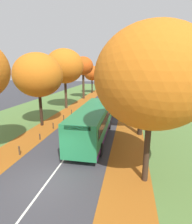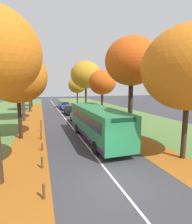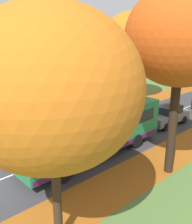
# 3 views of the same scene
# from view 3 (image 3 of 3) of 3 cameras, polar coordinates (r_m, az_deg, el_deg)

# --- Properties ---
(grass_verge_left) EXTENTS (12.00, 90.00, 0.01)m
(grass_verge_left) POSITION_cam_3_polar(r_m,az_deg,el_deg) (32.73, 4.04, 4.12)
(grass_verge_left) COLOR #517538
(grass_verge_left) RESTS_ON ground
(leaf_litter_left) EXTENTS (2.80, 60.00, 0.00)m
(leaf_litter_left) POSITION_cam_3_polar(r_m,az_deg,el_deg) (25.50, 2.22, 0.10)
(leaf_litter_left) COLOR #9E5619
(leaf_litter_left) RESTS_ON grass_verge_left
(road_centre_line) EXTENTS (0.12, 80.00, 0.01)m
(road_centre_line) POSITION_cam_3_polar(r_m,az_deg,el_deg) (27.48, 18.06, 0.51)
(road_centre_line) COLOR silver
(road_centre_line) RESTS_ON ground
(tree_left_near) EXTENTS (5.31, 5.31, 8.13)m
(tree_left_near) POSITION_cam_3_polar(r_m,az_deg,el_deg) (22.17, -7.26, 12.38)
(tree_left_near) COLOR black
(tree_left_near) RESTS_ON ground
(tree_left_mid) EXTENTS (5.99, 5.99, 9.48)m
(tree_left_mid) POSITION_cam_3_polar(r_m,az_deg,el_deg) (28.71, 7.77, 15.72)
(tree_left_mid) COLOR #422D1E
(tree_left_mid) RESTS_ON ground
(tree_left_far) EXTENTS (4.27, 4.27, 8.88)m
(tree_left_far) POSITION_cam_3_polar(r_m,az_deg,el_deg) (36.54, 18.53, 15.65)
(tree_left_far) COLOR #422D1E
(tree_left_far) RESTS_ON ground
(tree_right_nearest) EXTENTS (6.01, 6.01, 8.72)m
(tree_right_nearest) POSITION_cam_3_polar(r_m,az_deg,el_deg) (8.50, -9.77, 5.07)
(tree_right_nearest) COLOR #382619
(tree_right_nearest) RESTS_ON ground
(tree_right_near) EXTENTS (5.53, 5.53, 9.94)m
(tree_right_near) POSITION_cam_3_polar(r_m,az_deg,el_deg) (13.86, 18.05, 15.30)
(tree_right_near) COLOR black
(tree_right_near) RESTS_ON ground
(bollard_third) EXTENTS (0.12, 0.12, 0.58)m
(bollard_third) POSITION_cam_3_polar(r_m,az_deg,el_deg) (19.90, -12.75, -4.81)
(bollard_third) COLOR #4C3823
(bollard_third) RESTS_ON ground
(bollard_fourth) EXTENTS (0.12, 0.12, 0.68)m
(bollard_fourth) POSITION_cam_3_polar(r_m,az_deg,el_deg) (21.46, -5.80, -2.57)
(bollard_fourth) COLOR #4C3823
(bollard_fourth) RESTS_ON ground
(bollard_fifth) EXTENTS (0.12, 0.12, 0.74)m
(bollard_fifth) POSITION_cam_3_polar(r_m,az_deg,el_deg) (23.26, 0.25, -0.74)
(bollard_fifth) COLOR #4C3823
(bollard_fifth) RESTS_ON ground
(bollard_sixth) EXTENTS (0.12, 0.12, 0.72)m
(bollard_sixth) POSITION_cam_3_polar(r_m,az_deg,el_deg) (25.33, 5.31, 0.75)
(bollard_sixth) COLOR #4C3823
(bollard_sixth) RESTS_ON ground
(bus) EXTENTS (2.75, 10.43, 2.98)m
(bus) POSITION_cam_3_polar(r_m,az_deg,el_deg) (16.39, -0.63, -4.06)
(bus) COLOR #237A47
(bus) RESTS_ON ground
(car_grey_lead) EXTENTS (1.89, 4.25, 1.62)m
(car_grey_lead) POSITION_cam_3_polar(r_m,az_deg,el_deg) (22.78, 15.34, -0.65)
(car_grey_lead) COLOR slate
(car_grey_lead) RESTS_ON ground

